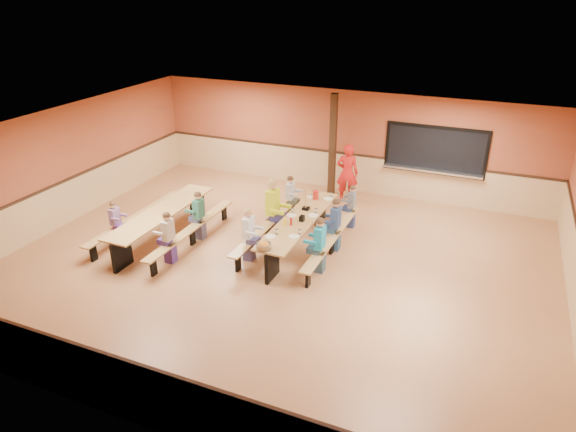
% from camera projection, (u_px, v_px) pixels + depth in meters
% --- Properties ---
extents(ground, '(12.00, 12.00, 0.00)m').
position_uv_depth(ground, '(277.00, 264.00, 11.60)').
color(ground, '#925A37').
rests_on(ground, ground).
extents(room_envelope, '(12.04, 10.04, 3.02)m').
position_uv_depth(room_envelope, '(277.00, 237.00, 11.31)').
color(room_envelope, '#9A492C').
rests_on(room_envelope, ground).
extents(kitchen_pass_through, '(2.78, 0.28, 1.38)m').
position_uv_depth(kitchen_pass_through, '(435.00, 152.00, 14.20)').
color(kitchen_pass_through, black).
rests_on(kitchen_pass_through, ground).
extents(structural_post, '(0.18, 0.18, 3.00)m').
position_uv_depth(structural_post, '(333.00, 146.00, 14.72)').
color(structural_post, black).
rests_on(structural_post, ground).
extents(cafeteria_table_main, '(1.91, 3.70, 0.74)m').
position_uv_depth(cafeteria_table_main, '(299.00, 227.00, 12.13)').
color(cafeteria_table_main, '#A77C42').
rests_on(cafeteria_table_main, ground).
extents(cafeteria_table_second, '(1.91, 3.70, 0.74)m').
position_uv_depth(cafeteria_table_second, '(163.00, 219.00, 12.53)').
color(cafeteria_table_second, '#A77C42').
rests_on(cafeteria_table_second, ground).
extents(seated_child_white_left, '(0.39, 0.32, 1.25)m').
position_uv_depth(seated_child_white_left, '(249.00, 235.00, 11.53)').
color(seated_child_white_left, white).
rests_on(seated_child_white_left, ground).
extents(seated_adult_yellow, '(0.50, 0.41, 1.47)m').
position_uv_depth(seated_adult_yellow, '(273.00, 208.00, 12.59)').
color(seated_adult_yellow, '#CCD918').
rests_on(seated_adult_yellow, ground).
extents(seated_child_grey_left, '(0.36, 0.29, 1.18)m').
position_uv_depth(seated_child_grey_left, '(290.00, 198.00, 13.58)').
color(seated_child_grey_left, '#B8B8B8').
rests_on(seated_child_grey_left, ground).
extents(seated_child_teal_right, '(0.40, 0.33, 1.27)m').
position_uv_depth(seated_child_teal_right, '(320.00, 245.00, 11.06)').
color(seated_child_teal_right, teal).
rests_on(seated_child_teal_right, ground).
extents(seated_child_navy_right, '(0.40, 0.33, 1.27)m').
position_uv_depth(seated_child_navy_right, '(335.00, 225.00, 11.97)').
color(seated_child_navy_right, navy).
rests_on(seated_child_navy_right, ground).
extents(seated_child_char_right, '(0.33, 0.27, 1.12)m').
position_uv_depth(seated_child_char_right, '(352.00, 207.00, 13.11)').
color(seated_child_char_right, '#555861').
rests_on(seated_child_char_right, ground).
extents(seated_child_purple_sec, '(0.32, 0.27, 1.12)m').
position_uv_depth(seated_child_purple_sec, '(116.00, 224.00, 12.21)').
color(seated_child_purple_sec, '#755078').
rests_on(seated_child_purple_sec, ground).
extents(seated_child_green_sec, '(0.37, 0.30, 1.22)m').
position_uv_depth(seated_child_green_sec, '(199.00, 216.00, 12.50)').
color(seated_child_green_sec, '#2B634E').
rests_on(seated_child_green_sec, ground).
extents(seated_child_tan_sec, '(0.37, 0.31, 1.22)m').
position_uv_depth(seated_child_tan_sec, '(169.00, 238.00, 11.44)').
color(seated_child_tan_sec, '#B2A38C').
rests_on(seated_child_tan_sec, ground).
extents(standing_woman, '(0.69, 0.53, 1.71)m').
position_uv_depth(standing_woman, '(347.00, 173.00, 14.53)').
color(standing_woman, red).
rests_on(standing_woman, ground).
extents(punch_pitcher, '(0.16, 0.16, 0.22)m').
position_uv_depth(punch_pitcher, '(316.00, 195.00, 13.08)').
color(punch_pitcher, red).
rests_on(punch_pitcher, cafeteria_table_main).
extents(chip_bowl, '(0.32, 0.32, 0.15)m').
position_uv_depth(chip_bowl, '(264.00, 245.00, 10.68)').
color(chip_bowl, orange).
rests_on(chip_bowl, cafeteria_table_main).
extents(napkin_dispenser, '(0.10, 0.14, 0.13)m').
position_uv_depth(napkin_dispenser, '(302.00, 218.00, 11.91)').
color(napkin_dispenser, black).
rests_on(napkin_dispenser, cafeteria_table_main).
extents(condiment_mustard, '(0.06, 0.06, 0.17)m').
position_uv_depth(condiment_mustard, '(285.00, 222.00, 11.67)').
color(condiment_mustard, yellow).
rests_on(condiment_mustard, cafeteria_table_main).
extents(condiment_ketchup, '(0.06, 0.06, 0.17)m').
position_uv_depth(condiment_ketchup, '(291.00, 222.00, 11.70)').
color(condiment_ketchup, '#B2140F').
rests_on(condiment_ketchup, cafeteria_table_main).
extents(table_paddle, '(0.16, 0.16, 0.56)m').
position_uv_depth(table_paddle, '(306.00, 204.00, 12.47)').
color(table_paddle, black).
rests_on(table_paddle, cafeteria_table_main).
extents(place_settings, '(0.65, 3.30, 0.11)m').
position_uv_depth(place_settings, '(299.00, 217.00, 12.01)').
color(place_settings, beige).
rests_on(place_settings, cafeteria_table_main).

